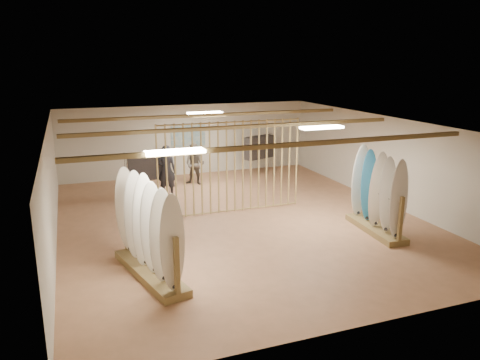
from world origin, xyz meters
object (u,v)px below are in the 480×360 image
object	(u,v)px
rack_right	(377,206)
shopper_b	(195,161)
shopper_a	(167,167)
clothing_rack_a	(147,167)
clothing_rack_b	(260,147)
rack_left	(149,243)

from	to	relation	value
rack_right	shopper_b	distance (m)	7.28
shopper_a	shopper_b	distance (m)	1.67
clothing_rack_a	clothing_rack_b	xyz separation A→B (m)	(4.89, 1.77, 0.05)
clothing_rack_b	rack_left	bearing A→B (deg)	-148.28
rack_right	shopper_b	world-z (taller)	rack_right
rack_left	clothing_rack_b	xyz separation A→B (m)	(5.89, 8.04, 0.29)
shopper_b	clothing_rack_a	bearing A→B (deg)	-122.97
rack_right	clothing_rack_b	world-z (taller)	rack_right
clothing_rack_a	clothing_rack_b	bearing A→B (deg)	14.83
clothing_rack_a	shopper_b	world-z (taller)	shopper_b
clothing_rack_b	shopper_b	world-z (taller)	shopper_b
shopper_b	rack_left	bearing A→B (deg)	-78.00
shopper_a	rack_left	bearing A→B (deg)	96.19
rack_left	shopper_b	size ratio (longest dim) A/B	1.60
rack_right	clothing_rack_a	size ratio (longest dim) A/B	1.51
shopper_b	shopper_a	bearing A→B (deg)	-105.54
rack_left	rack_right	bearing A→B (deg)	-8.60
rack_right	clothing_rack_a	world-z (taller)	rack_right
rack_right	clothing_rack_a	distance (m)	7.71
rack_right	shopper_b	xyz separation A→B (m)	(-3.30, 6.49, 0.14)
rack_left	rack_right	world-z (taller)	rack_left
rack_left	shopper_b	distance (m)	7.63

